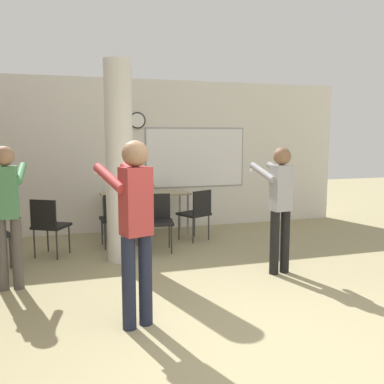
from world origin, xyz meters
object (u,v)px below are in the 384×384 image
person_playing_front (135,219)px  person_playing_side (280,200)px  chair_table_right (197,211)px  chair_near_pillar (49,223)px  folding_table (145,196)px  chair_table_left (115,216)px  bottle_on_table (145,188)px  chair_table_front (158,218)px  person_watching_back (7,206)px

person_playing_front → person_playing_side: person_playing_front is taller
person_playing_side → chair_table_right: bearing=104.2°
chair_near_pillar → chair_table_right: bearing=7.4°
folding_table → chair_table_left: 0.93m
folding_table → chair_near_pillar: size_ratio=1.77×
chair_near_pillar → person_playing_side: bearing=-29.7°
chair_table_right → person_playing_side: bearing=-75.8°
bottle_on_table → person_playing_front: (-0.79, -3.54, 0.15)m
chair_near_pillar → person_playing_front: 2.82m
chair_table_left → chair_near_pillar: 1.03m
person_playing_front → person_playing_side: size_ratio=1.06×
chair_near_pillar → person_playing_side: size_ratio=0.53×
bottle_on_table → chair_table_front: bearing=-89.6°
chair_table_front → person_watching_back: (-2.02, -1.15, 0.47)m
person_playing_side → person_watching_back: size_ratio=0.98×
folding_table → chair_table_right: chair_table_right is taller
person_watching_back → folding_table: bearing=47.0°
chair_near_pillar → chair_table_left: bearing=14.8°
bottle_on_table → chair_table_right: 1.02m
chair_table_left → person_watching_back: person_watching_back is taller
person_playing_side → person_watching_back: bearing=173.1°
chair_table_front → person_watching_back: 2.37m
chair_table_left → chair_near_pillar: (-1.00, -0.26, 0.00)m
folding_table → chair_table_front: (0.00, -1.02, -0.20)m
bottle_on_table → person_playing_side: (1.25, -2.52, 0.09)m
folding_table → person_playing_front: (-0.79, -3.57, 0.31)m
bottle_on_table → chair_table_right: size_ratio=0.28×
chair_table_right → chair_table_front: bearing=-152.3°
chair_near_pillar → person_playing_side: (2.86, -1.63, 0.45)m
chair_table_front → person_playing_front: bearing=-107.2°
bottle_on_table → chair_near_pillar: bearing=-151.0°
chair_table_front → chair_table_right: same height
person_playing_side → chair_table_front: bearing=128.9°
person_playing_side → person_watching_back: person_watching_back is taller
chair_table_front → person_playing_front: (-0.79, -2.56, 0.51)m
chair_near_pillar → person_playing_front: size_ratio=0.50×
folding_table → chair_table_front: chair_table_front is taller
chair_table_right → person_playing_side: size_ratio=0.53×
person_watching_back → chair_table_left: bearing=46.9°
person_playing_front → person_watching_back: (-1.23, 1.41, -0.04)m
folding_table → bottle_on_table: 0.16m
chair_table_front → person_playing_side: person_playing_side is taller
chair_near_pillar → chair_table_front: 1.62m
bottle_on_table → folding_table: bearing=83.8°
folding_table → chair_near_pillar: 1.87m
person_playing_front → chair_near_pillar: bearing=107.2°
chair_table_right → chair_table_left: bearing=-178.1°
bottle_on_table → chair_table_front: bottle_on_table is taller
chair_near_pillar → chair_table_front: same height
chair_table_front → person_watching_back: size_ratio=0.52×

